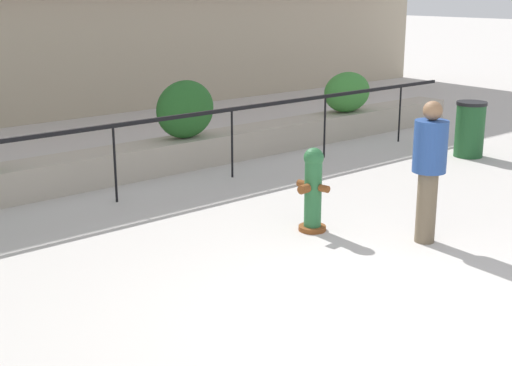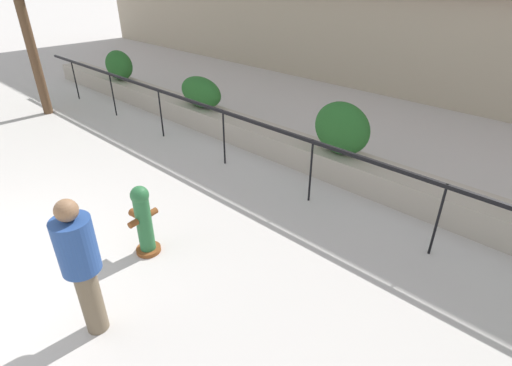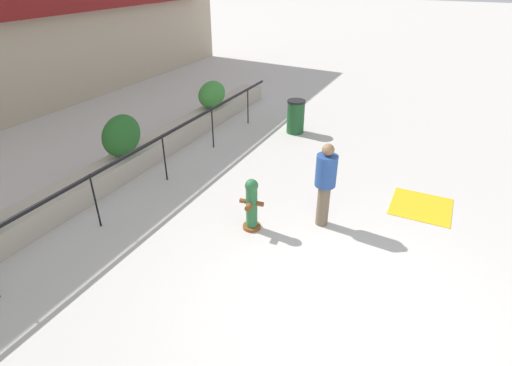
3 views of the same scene
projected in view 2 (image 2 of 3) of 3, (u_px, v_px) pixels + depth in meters
planter_wall_low at (261, 137)px, 8.88m from camera, size 18.00×0.70×0.50m
fence_railing_segment at (223, 117)px, 7.80m from camera, size 15.00×0.05×1.15m
hedge_bush_0 at (119, 65)px, 11.94m from camera, size 1.05×0.66×0.86m
hedge_bush_1 at (201, 92)px, 9.75m from camera, size 1.32×0.58×0.74m
hedge_bush_2 at (342, 128)px, 7.33m from camera, size 1.11×0.60×0.99m
fire_hydrant at (143, 220)px, 5.55m from camera, size 0.45×0.48×1.08m
pedestrian at (80, 261)px, 4.13m from camera, size 0.56×0.56×1.73m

